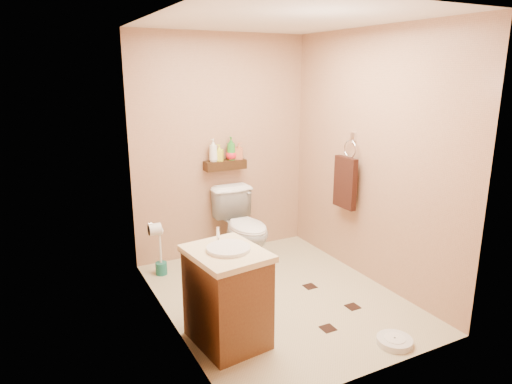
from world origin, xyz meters
TOP-DOWN VIEW (x-y plane):
  - ground at (0.00, 0.00)m, footprint 2.50×2.50m
  - wall_back at (0.00, 1.25)m, footprint 2.00×0.04m
  - wall_front at (0.00, -1.25)m, footprint 2.00×0.04m
  - wall_left at (-1.00, 0.00)m, footprint 0.04×2.50m
  - wall_right at (1.00, 0.00)m, footprint 0.04×2.50m
  - ceiling at (0.00, 0.00)m, footprint 2.00×2.50m
  - wall_shelf at (0.00, 1.17)m, footprint 0.46×0.14m
  - floor_accents at (0.02, -0.05)m, footprint 1.09×1.28m
  - toilet at (0.06, 0.83)m, footprint 0.45×0.78m
  - vanity at (-0.70, -0.44)m, footprint 0.57×0.66m
  - bathroom_scale at (0.40, -1.07)m, footprint 0.27×0.27m
  - toilet_brush at (-0.82, 0.95)m, footprint 0.12×0.12m
  - towel_ring at (0.91, 0.25)m, footprint 0.12×0.30m
  - toilet_paper at (-0.94, 0.65)m, footprint 0.12×0.11m
  - bottle_a at (-0.14, 1.17)m, footprint 0.13×0.13m
  - bottle_b at (-0.07, 1.17)m, footprint 0.11×0.11m
  - bottle_c at (0.07, 1.17)m, footprint 0.16×0.16m
  - bottle_d at (0.07, 1.17)m, footprint 0.11×0.11m
  - bottle_e at (0.17, 1.17)m, footprint 0.11×0.11m

SIDE VIEW (x-z plane):
  - ground at x=0.00m, z-range 0.00..0.00m
  - floor_accents at x=0.02m, z-range 0.00..0.01m
  - bathroom_scale at x=0.40m, z-range 0.00..0.05m
  - toilet_brush at x=-0.82m, z-range -0.08..0.43m
  - vanity at x=-0.70m, z-range -0.05..0.81m
  - toilet at x=0.06m, z-range 0.00..0.79m
  - toilet_paper at x=-0.94m, z-range 0.54..0.66m
  - towel_ring at x=0.91m, z-range 0.57..1.33m
  - wall_shelf at x=0.00m, z-range 0.97..1.07m
  - bottle_c at x=0.07m, z-range 1.07..1.21m
  - bottle_b at x=-0.07m, z-range 1.07..1.25m
  - bottle_e at x=0.17m, z-range 1.07..1.25m
  - bottle_a at x=-0.14m, z-range 1.07..1.31m
  - bottle_d at x=0.07m, z-range 1.07..1.32m
  - wall_back at x=0.00m, z-range 0.00..2.40m
  - wall_front at x=0.00m, z-range 0.00..2.40m
  - wall_left at x=-1.00m, z-range 0.00..2.40m
  - wall_right at x=1.00m, z-range 0.00..2.40m
  - ceiling at x=0.00m, z-range 2.39..2.41m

